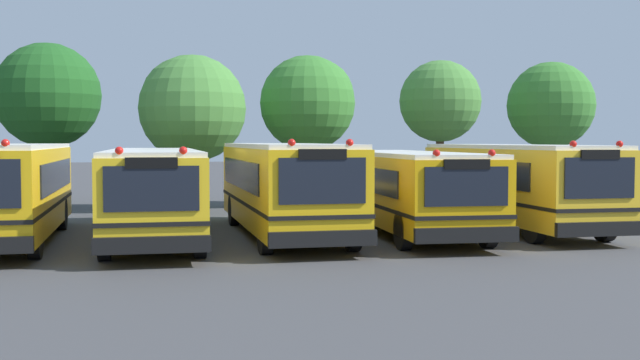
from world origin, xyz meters
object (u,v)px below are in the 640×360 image
at_px(school_bus_4, 513,182).
at_px(tree_1, 49,96).
at_px(school_bus_1, 153,189).
at_px(tree_4, 439,102).
at_px(tree_2, 190,106).
at_px(tree_5, 549,105).
at_px(school_bus_3, 407,188).
at_px(school_bus_2, 284,185).
at_px(tree_3, 311,101).
at_px(school_bus_0, 9,189).

relative_size(school_bus_4, tree_1, 1.49).
xyz_separation_m(school_bus_1, tree_4, (12.16, 9.84, 3.03)).
bearing_deg(tree_2, tree_4, 5.04).
bearing_deg(tree_5, school_bus_3, -134.19).
height_order(school_bus_2, tree_1, tree_1).
height_order(school_bus_1, school_bus_2, school_bus_2).
height_order(tree_2, tree_3, tree_3).
relative_size(tree_1, tree_3, 1.06).
bearing_deg(school_bus_4, school_bus_3, 6.88).
height_order(school_bus_2, school_bus_3, school_bus_2).
distance_m(school_bus_1, tree_5, 20.40).
distance_m(school_bus_1, tree_4, 15.93).
xyz_separation_m(school_bus_0, school_bus_2, (7.51, 0.00, 0.00)).
distance_m(school_bus_3, tree_3, 10.69).
relative_size(tree_3, tree_4, 1.01).
relative_size(school_bus_1, tree_3, 1.77).
relative_size(school_bus_4, tree_4, 1.59).
bearing_deg(tree_3, school_bus_0, -135.31).
xyz_separation_m(school_bus_2, school_bus_3, (3.71, -0.04, -0.12)).
bearing_deg(school_bus_0, tree_4, -148.82).
bearing_deg(tree_2, school_bus_3, -56.73).
bearing_deg(school_bus_3, tree_3, -83.00).
relative_size(tree_1, tree_4, 1.07).
bearing_deg(tree_2, tree_3, 11.46).
xyz_separation_m(school_bus_4, tree_2, (-9.63, 8.73, 2.68)).
height_order(school_bus_2, tree_4, tree_4).
height_order(school_bus_4, tree_4, tree_4).
distance_m(school_bus_0, tree_1, 11.21).
xyz_separation_m(tree_1, tree_5, (21.61, -0.46, -0.21)).
distance_m(tree_1, tree_5, 21.62).
distance_m(tree_1, tree_4, 16.30).
relative_size(school_bus_0, school_bus_2, 0.95).
bearing_deg(school_bus_4, tree_5, -123.06).
bearing_deg(tree_1, school_bus_4, -34.42).
height_order(school_bus_2, tree_5, tree_5).
relative_size(school_bus_0, tree_3, 1.52).
bearing_deg(tree_1, school_bus_3, -43.15).
height_order(school_bus_4, tree_2, tree_2).
xyz_separation_m(school_bus_3, tree_5, (10.07, 10.36, 3.00)).
bearing_deg(school_bus_2, school_bus_0, -1.02).
height_order(school_bus_1, school_bus_3, school_bus_1).
relative_size(school_bus_0, school_bus_3, 0.95).
distance_m(school_bus_4, tree_2, 13.27).
relative_size(school_bus_2, tree_3, 1.61).
height_order(tree_3, tree_4, tree_3).
bearing_deg(tree_1, tree_2, -16.61).
bearing_deg(tree_1, tree_4, -2.46).
xyz_separation_m(school_bus_4, tree_4, (1.13, 9.68, 2.97)).
bearing_deg(tree_4, school_bus_3, -115.13).
height_order(school_bus_0, school_bus_3, school_bus_0).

